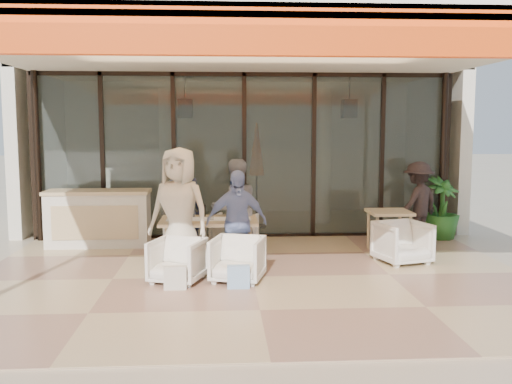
{
  "coord_description": "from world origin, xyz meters",
  "views": [
    {
      "loc": [
        -0.44,
        -8.0,
        2.19
      ],
      "look_at": [
        0.1,
        0.9,
        1.15
      ],
      "focal_mm": 40.0,
      "sensor_mm": 36.0,
      "label": 1
    }
  ],
  "objects_px": {
    "diner_navy": "(183,209)",
    "side_chair": "(403,241)",
    "chair_far_left": "(186,236)",
    "standing_woman": "(418,202)",
    "dining_table": "(208,223)",
    "side_table": "(389,217)",
    "chair_near_right": "(238,257)",
    "diner_cream": "(179,211)",
    "chair_far_right": "(234,231)",
    "host_counter": "(99,218)",
    "chair_near_left": "(177,259)",
    "diner_periwinkle": "(237,222)",
    "diner_grey": "(235,210)",
    "potted_palm": "(441,208)"
  },
  "relations": [
    {
      "from": "diner_navy",
      "to": "standing_woman",
      "type": "relative_size",
      "value": 1.11
    },
    {
      "from": "diner_periwinkle",
      "to": "diner_grey",
      "type": "bearing_deg",
      "value": 81.76
    },
    {
      "from": "chair_far_right",
      "to": "diner_grey",
      "type": "xyz_separation_m",
      "value": [
        0.0,
        -0.5,
        0.46
      ]
    },
    {
      "from": "chair_far_right",
      "to": "diner_cream",
      "type": "distance_m",
      "value": 1.73
    },
    {
      "from": "diner_periwinkle",
      "to": "standing_woman",
      "type": "relative_size",
      "value": 1.01
    },
    {
      "from": "chair_near_right",
      "to": "diner_grey",
      "type": "bearing_deg",
      "value": 105.31
    },
    {
      "from": "dining_table",
      "to": "side_table",
      "type": "bearing_deg",
      "value": 12.8
    },
    {
      "from": "chair_near_right",
      "to": "diner_navy",
      "type": "distance_m",
      "value": 1.71
    },
    {
      "from": "dining_table",
      "to": "diner_cream",
      "type": "xyz_separation_m",
      "value": [
        -0.41,
        -0.46,
        0.25
      ]
    },
    {
      "from": "dining_table",
      "to": "diner_grey",
      "type": "xyz_separation_m",
      "value": [
        0.43,
        0.44,
        0.14
      ]
    },
    {
      "from": "chair_far_right",
      "to": "diner_periwinkle",
      "type": "bearing_deg",
      "value": 105.77
    },
    {
      "from": "chair_far_right",
      "to": "side_chair",
      "type": "distance_m",
      "value": 2.83
    },
    {
      "from": "chair_far_left",
      "to": "host_counter",
      "type": "bearing_deg",
      "value": 0.94
    },
    {
      "from": "dining_table",
      "to": "potted_palm",
      "type": "height_order",
      "value": "potted_palm"
    },
    {
      "from": "standing_woman",
      "to": "chair_near_right",
      "type": "bearing_deg",
      "value": 0.83
    },
    {
      "from": "dining_table",
      "to": "diner_cream",
      "type": "height_order",
      "value": "diner_cream"
    },
    {
      "from": "chair_near_right",
      "to": "potted_palm",
      "type": "relative_size",
      "value": 0.58
    },
    {
      "from": "chair_near_right",
      "to": "chair_far_left",
      "type": "bearing_deg",
      "value": 129.16
    },
    {
      "from": "chair_far_right",
      "to": "diner_periwinkle",
      "type": "relative_size",
      "value": 0.48
    },
    {
      "from": "side_table",
      "to": "host_counter",
      "type": "bearing_deg",
      "value": 170.84
    },
    {
      "from": "host_counter",
      "to": "diner_cream",
      "type": "bearing_deg",
      "value": -51.02
    },
    {
      "from": "chair_far_right",
      "to": "side_table",
      "type": "height_order",
      "value": "side_table"
    },
    {
      "from": "host_counter",
      "to": "dining_table",
      "type": "relative_size",
      "value": 1.23
    },
    {
      "from": "standing_woman",
      "to": "dining_table",
      "type": "bearing_deg",
      "value": -13.36
    },
    {
      "from": "diner_navy",
      "to": "diner_cream",
      "type": "bearing_deg",
      "value": 84.65
    },
    {
      "from": "chair_near_right",
      "to": "potted_palm",
      "type": "height_order",
      "value": "potted_palm"
    },
    {
      "from": "diner_navy",
      "to": "side_chair",
      "type": "relative_size",
      "value": 2.26
    },
    {
      "from": "side_table",
      "to": "potted_palm",
      "type": "height_order",
      "value": "potted_palm"
    },
    {
      "from": "host_counter",
      "to": "chair_near_right",
      "type": "distance_m",
      "value": 3.48
    },
    {
      "from": "dining_table",
      "to": "standing_woman",
      "type": "bearing_deg",
      "value": 22.0
    },
    {
      "from": "chair_far_right",
      "to": "potted_palm",
      "type": "bearing_deg",
      "value": -151.91
    },
    {
      "from": "standing_woman",
      "to": "host_counter",
      "type": "bearing_deg",
      "value": -34.9
    },
    {
      "from": "chair_far_left",
      "to": "potted_palm",
      "type": "bearing_deg",
      "value": -149.03
    },
    {
      "from": "host_counter",
      "to": "chair_near_left",
      "type": "bearing_deg",
      "value": -57.14
    },
    {
      "from": "diner_navy",
      "to": "diner_periwinkle",
      "type": "distance_m",
      "value": 1.23
    },
    {
      "from": "chair_near_left",
      "to": "potted_palm",
      "type": "distance_m",
      "value": 5.58
    },
    {
      "from": "host_counter",
      "to": "diner_navy",
      "type": "distance_m",
      "value": 1.95
    },
    {
      "from": "dining_table",
      "to": "diner_periwinkle",
      "type": "xyz_separation_m",
      "value": [
        0.43,
        -0.46,
        0.09
      ]
    },
    {
      "from": "standing_woman",
      "to": "chair_far_left",
      "type": "bearing_deg",
      "value": -27.1
    },
    {
      "from": "chair_near_right",
      "to": "diner_cream",
      "type": "relative_size",
      "value": 0.38
    },
    {
      "from": "diner_navy",
      "to": "dining_table",
      "type": "bearing_deg",
      "value": 127.56
    },
    {
      "from": "side_table",
      "to": "diner_navy",
      "type": "bearing_deg",
      "value": -175.81
    },
    {
      "from": "dining_table",
      "to": "side_table",
      "type": "height_order",
      "value": "dining_table"
    },
    {
      "from": "diner_periwinkle",
      "to": "standing_woman",
      "type": "xyz_separation_m",
      "value": [
        3.45,
        2.02,
        -0.01
      ]
    },
    {
      "from": "host_counter",
      "to": "diner_navy",
      "type": "xyz_separation_m",
      "value": [
        1.6,
        -1.08,
        0.32
      ]
    },
    {
      "from": "chair_far_left",
      "to": "standing_woman",
      "type": "relative_size",
      "value": 0.39
    },
    {
      "from": "dining_table",
      "to": "standing_woman",
      "type": "height_order",
      "value": "standing_woman"
    },
    {
      "from": "chair_near_right",
      "to": "chair_near_left",
      "type": "bearing_deg",
      "value": -164.69
    },
    {
      "from": "host_counter",
      "to": "diner_grey",
      "type": "xyz_separation_m",
      "value": [
        2.44,
        -1.08,
        0.3
      ]
    },
    {
      "from": "chair_near_left",
      "to": "potted_palm",
      "type": "xyz_separation_m",
      "value": [
        4.84,
        2.77,
        0.26
      ]
    }
  ]
}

